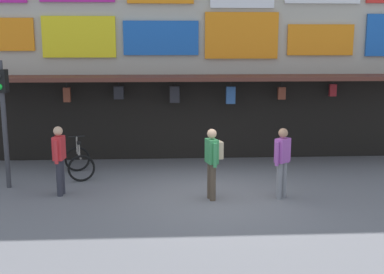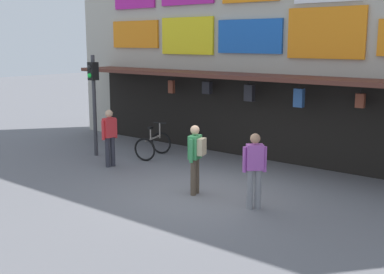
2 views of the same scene
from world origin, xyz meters
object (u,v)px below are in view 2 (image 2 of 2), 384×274
Objects in this scene: pedestrian_in_white at (196,154)px; pedestrian_in_blue at (110,135)px; bicycle_parked at (153,145)px; pedestrian_in_red at (255,167)px; traffic_light_near at (94,89)px.

pedestrian_in_white and pedestrian_in_blue have the same top height.
pedestrian_in_blue reaches higher than bicycle_parked.
pedestrian_in_white reaches higher than bicycle_parked.
pedestrian_in_red reaches higher than bicycle_parked.
bicycle_parked is 5.58m from pedestrian_in_red.
bicycle_parked is 0.78× the size of pedestrian_in_red.
traffic_light_near is 6.92m from pedestrian_in_red.
pedestrian_in_blue is at bearing -25.08° from traffic_light_near.
bicycle_parked is at bearing 147.70° from pedestrian_in_white.
pedestrian_in_red is (1.63, -0.01, -0.04)m from pedestrian_in_white.
traffic_light_near is 1.90× the size of pedestrian_in_white.
bicycle_parked is at bearing 31.42° from traffic_light_near.
traffic_light_near reaches higher than bicycle_parked.
bicycle_parked is 4.14m from pedestrian_in_white.
pedestrian_in_red is (5.10, -2.20, 0.55)m from bicycle_parked.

